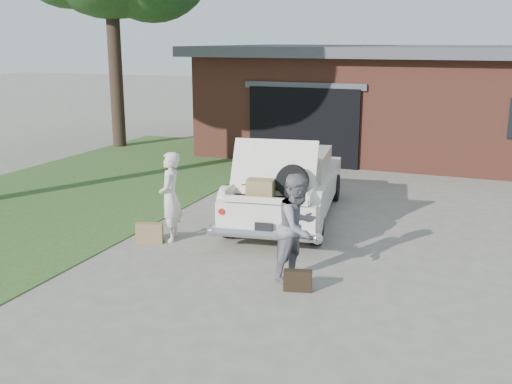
% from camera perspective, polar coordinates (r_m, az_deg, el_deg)
% --- Properties ---
extents(ground, '(90.00, 90.00, 0.00)m').
position_cam_1_polar(ground, '(9.46, -1.36, -7.31)').
color(ground, gray).
rests_on(ground, ground).
extents(grass_strip, '(6.00, 16.00, 0.02)m').
position_cam_1_polar(grass_strip, '(14.67, -16.72, -0.01)').
color(grass_strip, '#2D4C1E').
rests_on(grass_strip, ground).
extents(house, '(12.80, 7.80, 3.30)m').
position_cam_1_polar(house, '(19.80, 14.60, 8.60)').
color(house, brown).
rests_on(house, ground).
extents(sedan, '(2.43, 4.80, 1.78)m').
position_cam_1_polar(sedan, '(11.95, 3.04, 0.67)').
color(sedan, silver).
rests_on(sedan, ground).
extents(woman_left, '(0.55, 0.68, 1.59)m').
position_cam_1_polar(woman_left, '(10.65, -8.17, -0.45)').
color(woman_left, beige).
rests_on(woman_left, ground).
extents(woman_right, '(0.83, 0.94, 1.61)m').
position_cam_1_polar(woman_right, '(8.85, 4.00, -3.34)').
color(woman_right, slate).
rests_on(woman_right, ground).
extents(suitcase_left, '(0.49, 0.29, 0.36)m').
position_cam_1_polar(suitcase_left, '(10.73, -10.11, -3.86)').
color(suitcase_left, olive).
rests_on(suitcase_left, ground).
extents(suitcase_right, '(0.42, 0.22, 0.31)m').
position_cam_1_polar(suitcase_right, '(8.63, 4.00, -8.41)').
color(suitcase_right, black).
rests_on(suitcase_right, ground).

